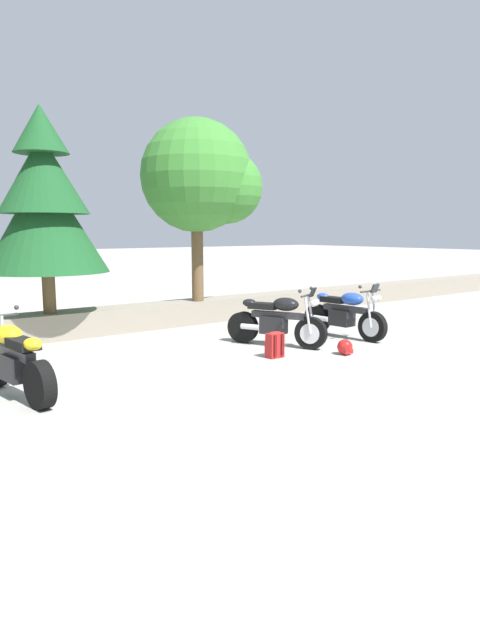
% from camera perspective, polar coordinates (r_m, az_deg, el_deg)
% --- Properties ---
extents(ground_plane, '(120.00, 120.00, 0.00)m').
position_cam_1_polar(ground_plane, '(7.85, -7.36, -7.34)').
color(ground_plane, '#A3A099').
extents(stone_wall, '(36.00, 0.80, 0.55)m').
position_cam_1_polar(stone_wall, '(12.09, -18.87, -0.59)').
color(stone_wall, gray).
rests_on(stone_wall, ground).
extents(motorcycle_yellow_near_left, '(0.70, 2.06, 1.18)m').
position_cam_1_polar(motorcycle_yellow_near_left, '(8.06, -22.15, -3.95)').
color(motorcycle_yellow_near_left, black).
rests_on(motorcycle_yellow_near_left, ground).
extents(motorcycle_black_centre, '(1.10, 1.93, 1.18)m').
position_cam_1_polar(motorcycle_black_centre, '(10.76, 3.85, -0.14)').
color(motorcycle_black_centre, black).
rests_on(motorcycle_black_centre, ground).
extents(motorcycle_blue_far_right, '(0.67, 2.07, 1.18)m').
position_cam_1_polar(motorcycle_blue_far_right, '(11.83, 10.73, 0.56)').
color(motorcycle_blue_far_right, black).
rests_on(motorcycle_blue_far_right, ground).
extents(rider_backpack, '(0.30, 0.26, 0.47)m').
position_cam_1_polar(rider_backpack, '(9.81, 3.58, -2.48)').
color(rider_backpack, '#A31E1E').
rests_on(rider_backpack, ground).
extents(rider_helmet, '(0.28, 0.28, 0.28)m').
position_cam_1_polar(rider_helmet, '(10.21, 10.78, -2.77)').
color(rider_helmet, '#B21919').
rests_on(rider_helmet, ground).
extents(pine_tree_mid_left, '(2.46, 2.46, 4.11)m').
position_cam_1_polar(pine_tree_mid_left, '(11.89, -19.52, 11.29)').
color(pine_tree_mid_left, brown).
rests_on(pine_tree_mid_left, stone_wall).
extents(leafy_tree_mid_right, '(2.74, 2.61, 4.24)m').
position_cam_1_polar(leafy_tree_mid_right, '(13.35, -3.84, 14.29)').
color(leafy_tree_mid_right, brown).
rests_on(leafy_tree_mid_right, stone_wall).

